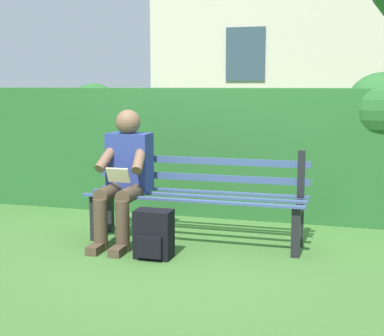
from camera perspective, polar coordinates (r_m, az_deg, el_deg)
The scene contains 5 objects.
ground at distance 4.91m, azimuth 0.32°, elevation -7.74°, with size 60.00×60.00×0.00m, color #3D6B2D.
park_bench at distance 4.87m, azimuth 0.53°, elevation -2.85°, with size 1.93×0.47×0.83m.
person_seated at distance 4.88m, azimuth -6.95°, elevation -0.52°, with size 0.44×0.73×1.16m.
hedge_backdrop at distance 6.08m, azimuth 2.44°, elevation 2.28°, with size 5.80×0.88×1.50m.
backpack at distance 4.48m, azimuth -3.97°, elevation -6.85°, with size 0.30×0.26×0.39m.
Camera 1 is at (-1.27, 4.54, 1.39)m, focal length 51.83 mm.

